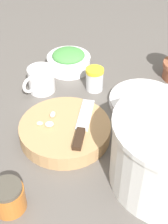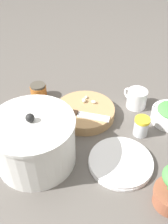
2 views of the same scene
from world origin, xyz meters
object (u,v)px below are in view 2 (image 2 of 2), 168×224
object	(u,v)px
spice_jar	(141,126)
stock_pot	(34,141)
chef_knife	(81,114)
coffee_mug	(136,98)
honey_jar	(39,91)
cutting_board	(85,112)
garlic_cloves	(88,100)
plate_stack	(121,162)

from	to	relation	value
spice_jar	stock_pot	xyz separation A→B (m)	(0.36, 0.20, 0.05)
chef_knife	stock_pot	distance (m)	0.25
stock_pot	coffee_mug	bearing A→B (deg)	-132.06
chef_knife	coffee_mug	bearing A→B (deg)	130.28
chef_knife	stock_pot	xyz separation A→B (m)	(0.12, 0.21, 0.04)
honey_jar	chef_knife	bearing A→B (deg)	148.51
cutting_board	chef_knife	distance (m)	0.06
cutting_board	coffee_mug	world-z (taller)	coffee_mug
cutting_board	coffee_mug	size ratio (longest dim) A/B	2.42
chef_knife	spice_jar	distance (m)	0.24
coffee_mug	honey_jar	world-z (taller)	coffee_mug
chef_knife	spice_jar	world-z (taller)	spice_jar
garlic_cloves	spice_jar	distance (m)	0.25
cutting_board	honey_jar	size ratio (longest dim) A/B	3.37
spice_jar	plate_stack	bearing A→B (deg)	68.36
stock_pot	cutting_board	bearing A→B (deg)	-115.24
plate_stack	garlic_cloves	bearing A→B (deg)	-58.92
cutting_board	spice_jar	distance (m)	0.24
garlic_cloves	coffee_mug	distance (m)	0.22
coffee_mug	spice_jar	bearing A→B (deg)	97.73
plate_stack	spice_jar	bearing A→B (deg)	-111.64
chef_knife	garlic_cloves	xyz separation A→B (m)	(-0.01, -0.09, 0.00)
cutting_board	garlic_cloves	xyz separation A→B (m)	(-0.00, -0.04, 0.03)
cutting_board	plate_stack	xyz separation A→B (m)	(-0.17, 0.23, -0.01)
coffee_mug	plate_stack	distance (m)	0.34
chef_knife	plate_stack	bearing A→B (deg)	48.27
plate_stack	stock_pot	bearing A→B (deg)	6.36
honey_jar	coffee_mug	bearing A→B (deg)	-178.00
spice_jar	coffee_mug	bearing A→B (deg)	-82.27
chef_knife	coffee_mug	size ratio (longest dim) A/B	1.98
chef_knife	honey_jar	bearing A→B (deg)	-117.14
spice_jar	stock_pot	distance (m)	0.41
cutting_board	chef_knife	bearing A→B (deg)	83.68
cutting_board	plate_stack	distance (m)	0.28
chef_knife	spice_jar	xyz separation A→B (m)	(-0.24, 0.02, -0.01)
plate_stack	coffee_mug	bearing A→B (deg)	-96.95
garlic_cloves	stock_pot	world-z (taller)	stock_pot
cutting_board	spice_jar	xyz separation A→B (m)	(-0.23, 0.07, 0.02)
coffee_mug	stock_pot	size ratio (longest dim) A/B	0.37
garlic_cloves	stock_pot	xyz separation A→B (m)	(0.13, 0.31, 0.04)
cutting_board	spice_jar	world-z (taller)	spice_jar
cutting_board	plate_stack	world-z (taller)	cutting_board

